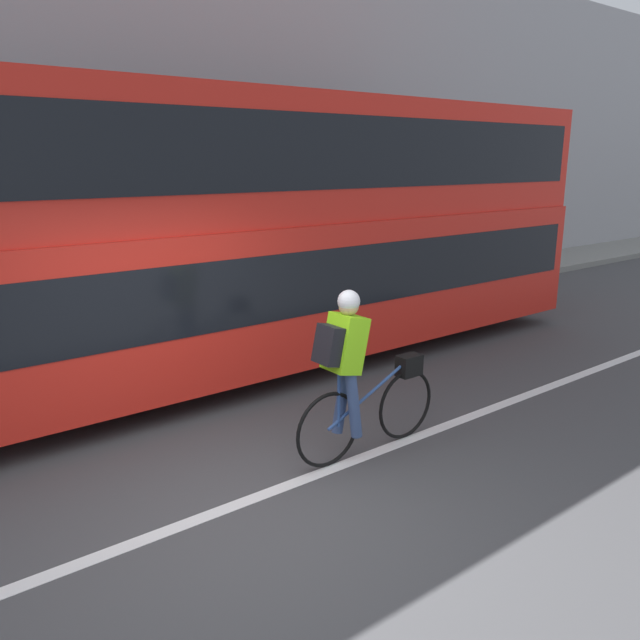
{
  "coord_description": "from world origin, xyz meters",
  "views": [
    {
      "loc": [
        -2.38,
        -4.14,
        2.87
      ],
      "look_at": [
        1.95,
        1.47,
        1.03
      ],
      "focal_mm": 35.0,
      "sensor_mm": 36.0,
      "label": 1
    }
  ],
  "objects_px": {
    "cyclist_on_bike": "(356,370)",
    "street_sign_post": "(125,240)",
    "bus": "(292,221)",
    "trash_bin": "(212,291)"
  },
  "relations": [
    {
      "from": "bus",
      "to": "trash_bin",
      "type": "height_order",
      "value": "bus"
    },
    {
      "from": "bus",
      "to": "trash_bin",
      "type": "bearing_deg",
      "value": 90.83
    },
    {
      "from": "bus",
      "to": "street_sign_post",
      "type": "height_order",
      "value": "bus"
    },
    {
      "from": "bus",
      "to": "street_sign_post",
      "type": "relative_size",
      "value": 3.68
    },
    {
      "from": "cyclist_on_bike",
      "to": "street_sign_post",
      "type": "distance_m",
      "value": 5.44
    },
    {
      "from": "bus",
      "to": "cyclist_on_bike",
      "type": "distance_m",
      "value": 3.43
    },
    {
      "from": "trash_bin",
      "to": "bus",
      "type": "bearing_deg",
      "value": -89.17
    },
    {
      "from": "cyclist_on_bike",
      "to": "trash_bin",
      "type": "relative_size",
      "value": 1.87
    },
    {
      "from": "bus",
      "to": "cyclist_on_bike",
      "type": "bearing_deg",
      "value": -114.5
    },
    {
      "from": "cyclist_on_bike",
      "to": "street_sign_post",
      "type": "relative_size",
      "value": 0.67
    }
  ]
}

